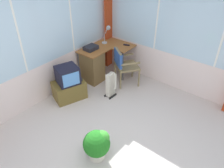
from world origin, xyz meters
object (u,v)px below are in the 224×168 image
(desk_lamp, at_px, (108,32))
(wooden_armchair, at_px, (122,63))
(desk, at_px, (94,64))
(space_heater, at_px, (111,84))
(tv_remote, at_px, (127,45))
(paper_tray, at_px, (91,48))
(tv_on_stand, at_px, (69,85))
(potted_plant, at_px, (97,144))

(desk_lamp, xyz_separation_m, wooden_armchair, (-0.29, -0.65, -0.49))
(desk, distance_m, desk_lamp, 0.85)
(desk, distance_m, wooden_armchair, 0.70)
(desk, bearing_deg, space_heater, -109.11)
(desk, bearing_deg, tv_remote, -30.58)
(desk_lamp, height_order, wooden_armchair, desk_lamp)
(paper_tray, xyz_separation_m, wooden_armchair, (0.26, -0.70, -0.25))
(desk, distance_m, tv_on_stand, 0.88)
(tv_remote, xyz_separation_m, paper_tray, (-0.70, 0.50, 0.03))
(tv_on_stand, distance_m, potted_plant, 1.69)
(tv_remote, distance_m, paper_tray, 0.86)
(desk_lamp, height_order, potted_plant, desk_lamp)
(desk_lamp, relative_size, paper_tray, 1.40)
(paper_tray, bearing_deg, wooden_armchair, -69.70)
(desk, bearing_deg, tv_on_stand, -174.38)
(wooden_armchair, bearing_deg, paper_tray, 110.30)
(desk, height_order, potted_plant, desk)
(tv_on_stand, bearing_deg, paper_tray, 10.45)
(desk_lamp, height_order, space_heater, desk_lamp)
(wooden_armchair, bearing_deg, tv_remote, 24.99)
(tv_remote, relative_size, space_heater, 0.27)
(tv_remote, height_order, paper_tray, paper_tray)
(paper_tray, distance_m, wooden_armchair, 0.79)
(desk_lamp, height_order, paper_tray, desk_lamp)
(wooden_armchair, relative_size, space_heater, 1.54)
(tv_remote, height_order, tv_on_stand, tv_remote)
(wooden_armchair, bearing_deg, space_heater, -168.86)
(desk_lamp, bearing_deg, paper_tray, 174.92)
(desk, bearing_deg, paper_tray, 80.74)
(tv_remote, bearing_deg, wooden_armchair, -176.80)
(tv_on_stand, bearing_deg, wooden_armchair, -25.36)
(desk_lamp, distance_m, potted_plant, 2.84)
(paper_tray, relative_size, space_heater, 0.54)
(tv_remote, xyz_separation_m, wooden_armchair, (-0.44, -0.20, -0.22))
(tv_on_stand, bearing_deg, space_heater, -46.31)
(desk_lamp, relative_size, tv_on_stand, 0.56)
(space_heater, relative_size, potted_plant, 1.09)
(paper_tray, height_order, space_heater, paper_tray)
(tv_remote, bearing_deg, tv_on_stand, 146.23)
(desk_lamp, xyz_separation_m, paper_tray, (-0.55, 0.05, -0.23))
(desk, height_order, desk_lamp, desk_lamp)
(desk, relative_size, tv_remote, 7.79)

